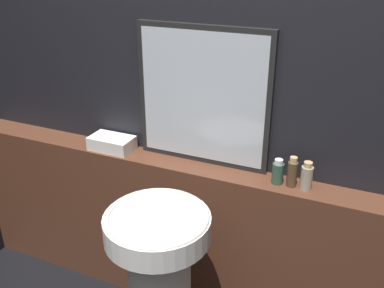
# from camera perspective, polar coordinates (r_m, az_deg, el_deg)

# --- Properties ---
(wall_back) EXTENTS (8.00, 0.06, 2.50)m
(wall_back) POSITION_cam_1_polar(r_m,az_deg,el_deg) (2.07, 2.11, 7.38)
(wall_back) COLOR black
(wall_back) RESTS_ON ground_plane
(vanity_counter) EXTENTS (2.80, 0.17, 0.88)m
(vanity_counter) POSITION_cam_1_polar(r_m,az_deg,el_deg) (2.35, 0.73, -12.56)
(vanity_counter) COLOR #512D1E
(vanity_counter) RESTS_ON ground_plane
(pedestal_sink) EXTENTS (0.45, 0.45, 0.88)m
(pedestal_sink) POSITION_cam_1_polar(r_m,az_deg,el_deg) (2.00, -4.34, -17.94)
(pedestal_sink) COLOR silver
(pedestal_sink) RESTS_ON ground_plane
(mirror) EXTENTS (0.67, 0.03, 0.68)m
(mirror) POSITION_cam_1_polar(r_m,az_deg,el_deg) (2.04, 1.43, 6.23)
(mirror) COLOR black
(mirror) RESTS_ON vanity_counter
(towel_stack) EXTENTS (0.23, 0.14, 0.07)m
(towel_stack) POSITION_cam_1_polar(r_m,az_deg,el_deg) (2.32, -10.63, 0.14)
(towel_stack) COLOR silver
(towel_stack) RESTS_ON vanity_counter
(shampoo_bottle) EXTENTS (0.05, 0.05, 0.12)m
(shampoo_bottle) POSITION_cam_1_polar(r_m,az_deg,el_deg) (1.98, 11.37, -3.71)
(shampoo_bottle) COLOR #2D4C3D
(shampoo_bottle) RESTS_ON vanity_counter
(conditioner_bottle) EXTENTS (0.05, 0.05, 0.15)m
(conditioner_bottle) POSITION_cam_1_polar(r_m,az_deg,el_deg) (1.97, 13.21, -3.76)
(conditioner_bottle) COLOR #4C3823
(conditioner_bottle) RESTS_ON vanity_counter
(lotion_bottle) EXTENTS (0.05, 0.05, 0.13)m
(lotion_bottle) POSITION_cam_1_polar(r_m,az_deg,el_deg) (1.96, 15.03, -4.23)
(lotion_bottle) COLOR gray
(lotion_bottle) RESTS_ON vanity_counter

